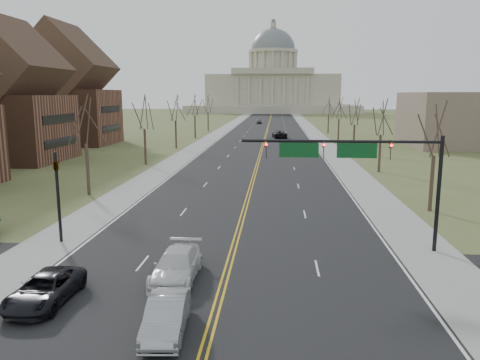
% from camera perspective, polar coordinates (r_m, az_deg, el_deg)
% --- Properties ---
extents(road, '(20.00, 380.00, 0.01)m').
position_cam_1_polar(road, '(125.57, 3.29, 5.99)').
color(road, black).
rests_on(road, ground).
extents(cross_road, '(120.00, 14.00, 0.01)m').
position_cam_1_polar(cross_road, '(23.40, -2.43, -13.84)').
color(cross_road, black).
rests_on(cross_road, ground).
extents(sidewalk_left, '(4.00, 380.00, 0.03)m').
position_cam_1_polar(sidewalk_left, '(126.39, -2.18, 6.03)').
color(sidewalk_left, gray).
rests_on(sidewalk_left, ground).
extents(sidewalk_right, '(4.00, 380.00, 0.03)m').
position_cam_1_polar(sidewalk_right, '(125.89, 8.79, 5.90)').
color(sidewalk_right, gray).
rests_on(sidewalk_right, ground).
extents(center_line, '(0.42, 380.00, 0.01)m').
position_cam_1_polar(center_line, '(125.57, 3.29, 5.99)').
color(center_line, gold).
rests_on(center_line, road).
extents(edge_line_left, '(0.15, 380.00, 0.01)m').
position_cam_1_polar(edge_line_left, '(126.16, -1.19, 6.02)').
color(edge_line_left, silver).
rests_on(edge_line_left, road).
extents(edge_line_right, '(0.15, 380.00, 0.01)m').
position_cam_1_polar(edge_line_right, '(125.75, 7.79, 5.92)').
color(edge_line_right, silver).
rests_on(edge_line_right, road).
extents(capitol, '(90.00, 60.00, 50.00)m').
position_cam_1_polar(capitol, '(265.14, 4.00, 11.35)').
color(capitol, beige).
rests_on(capitol, ground).
extents(signal_mast, '(12.12, 0.44, 7.20)m').
position_cam_1_polar(signal_mast, '(29.33, 13.92, 2.55)').
color(signal_mast, black).
rests_on(signal_mast, ground).
extents(signal_left, '(0.32, 0.36, 6.00)m').
position_cam_1_polar(signal_left, '(32.51, -21.37, -0.77)').
color(signal_left, black).
rests_on(signal_left, ground).
extents(tree_r_0, '(3.74, 3.74, 8.50)m').
position_cam_1_polar(tree_r_0, '(41.35, 22.72, 5.35)').
color(tree_r_0, '#3C3023').
rests_on(tree_r_0, ground).
extents(tree_l_0, '(3.96, 3.96, 9.00)m').
position_cam_1_polar(tree_l_0, '(46.90, -18.38, 6.61)').
color(tree_l_0, '#3C3023').
rests_on(tree_l_0, ground).
extents(tree_r_1, '(3.74, 3.74, 8.50)m').
position_cam_1_polar(tree_r_1, '(60.64, 16.87, 7.06)').
color(tree_r_1, '#3C3023').
rests_on(tree_r_1, ground).
extents(tree_l_1, '(3.96, 3.96, 9.00)m').
position_cam_1_polar(tree_l_1, '(65.78, -11.62, 7.85)').
color(tree_l_1, '#3C3023').
rests_on(tree_l_1, ground).
extents(tree_r_2, '(3.74, 3.74, 8.50)m').
position_cam_1_polar(tree_r_2, '(80.27, 13.85, 7.91)').
color(tree_r_2, '#3C3023').
rests_on(tree_r_2, ground).
extents(tree_l_2, '(3.96, 3.96, 9.00)m').
position_cam_1_polar(tree_l_2, '(85.17, -7.89, 8.50)').
color(tree_l_2, '#3C3023').
rests_on(tree_l_2, ground).
extents(tree_r_3, '(3.74, 3.74, 8.50)m').
position_cam_1_polar(tree_r_3, '(100.05, 12.01, 8.41)').
color(tree_r_3, '#3C3023').
rests_on(tree_r_3, ground).
extents(tree_l_3, '(3.96, 3.96, 9.00)m').
position_cam_1_polar(tree_l_3, '(104.79, -5.54, 8.88)').
color(tree_l_3, '#3C3023').
rests_on(tree_l_3, ground).
extents(tree_r_4, '(3.74, 3.74, 8.50)m').
position_cam_1_polar(tree_r_4, '(119.91, 10.78, 8.75)').
color(tree_r_4, '#3C3023').
rests_on(tree_r_4, ground).
extents(tree_l_4, '(3.96, 3.96, 9.00)m').
position_cam_1_polar(tree_l_4, '(124.53, -3.93, 9.14)').
color(tree_l_4, '#3C3023').
rests_on(tree_l_4, ground).
extents(bldg_left_mid, '(15.10, 14.28, 20.75)m').
position_cam_1_polar(bldg_left_mid, '(75.77, -26.47, 8.51)').
color(bldg_left_mid, brown).
rests_on(bldg_left_mid, ground).
extents(bldg_left_far, '(17.10, 14.28, 23.25)m').
position_cam_1_polar(bldg_left_far, '(97.99, -20.31, 9.72)').
color(bldg_left_far, brown).
rests_on(bldg_left_far, ground).
extents(bldg_right_mass, '(25.00, 20.00, 10.00)m').
position_cam_1_polar(bldg_right_mass, '(98.65, 26.94, 6.60)').
color(bldg_right_mass, '#736551').
rests_on(bldg_right_mass, ground).
extents(car_sb_inner_lead, '(1.87, 4.51, 1.45)m').
position_cam_1_polar(car_sb_inner_lead, '(20.01, -8.97, -16.05)').
color(car_sb_inner_lead, '#95999D').
rests_on(car_sb_inner_lead, road).
extents(car_sb_outer_lead, '(2.31, 4.92, 1.36)m').
position_cam_1_polar(car_sb_outer_lead, '(24.07, -22.68, -12.18)').
color(car_sb_outer_lead, black).
rests_on(car_sb_outer_lead, road).
extents(car_sb_inner_second, '(2.17, 5.33, 1.55)m').
position_cam_1_polar(car_sb_inner_second, '(25.07, -7.73, -10.31)').
color(car_sb_inner_second, silver).
rests_on(car_sb_inner_second, road).
extents(car_far_nb, '(3.58, 6.35, 1.68)m').
position_cam_1_polar(car_far_nb, '(105.64, 4.83, 5.60)').
color(car_far_nb, black).
rests_on(car_far_nb, road).
extents(car_far_sb, '(2.00, 4.19, 1.38)m').
position_cam_1_polar(car_far_sb, '(157.26, 2.33, 7.13)').
color(car_far_sb, '#4E5155').
rests_on(car_far_sb, road).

